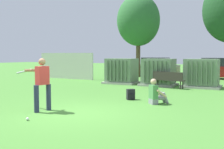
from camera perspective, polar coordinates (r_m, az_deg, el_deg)
ground_plane at (r=9.00m, az=-7.56°, el=-7.85°), size 96.00×96.00×0.00m
fence_panel at (r=22.01m, az=-9.33°, el=1.76°), size 4.80×0.12×2.00m
transformer_west at (r=18.04m, az=1.98°, el=0.65°), size 2.10×1.70×1.62m
transformer_mid_west at (r=17.04m, az=9.49°, el=0.40°), size 2.10×1.70×1.62m
transformer_mid_east at (r=16.56m, az=17.81°, el=0.16°), size 2.10×1.70×1.62m
park_bench at (r=15.81m, az=11.41°, el=-0.82°), size 1.84×0.79×0.92m
batter at (r=9.43m, az=-14.23°, el=-1.41°), size 1.61×0.76×1.74m
sports_ball at (r=8.32m, az=-16.87°, el=-8.67°), size 0.09×0.09×0.09m
seated_spectator at (r=10.68m, az=8.92°, el=-3.95°), size 0.73×0.75×0.96m
backpack at (r=11.57m, az=3.85°, el=-4.10°), size 0.38×0.38×0.44m
tree_left at (r=23.85m, az=5.40°, el=10.88°), size 3.59×3.59×6.86m
parked_car_leftmost at (r=24.48m, az=8.62°, el=1.41°), size 4.22×1.97×1.62m
parked_car_left_of_center at (r=23.13m, az=20.34°, el=1.05°), size 4.25×2.02×1.62m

